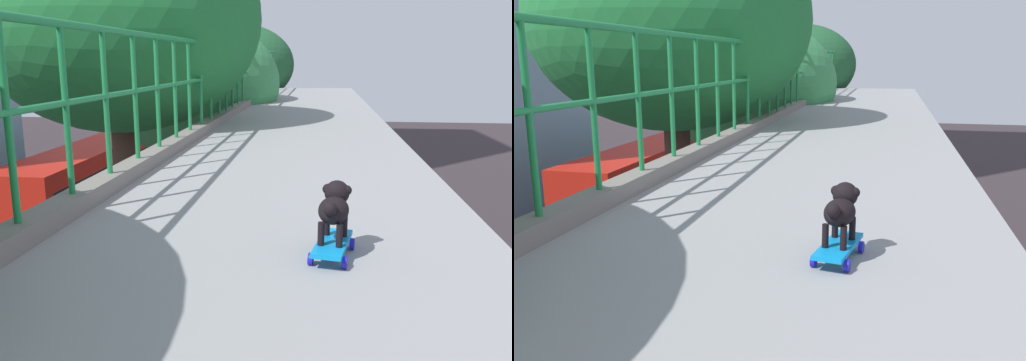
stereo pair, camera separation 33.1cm
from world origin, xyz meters
TOP-DOWN VIEW (x-y plane):
  - city_bus at (-8.16, 20.08)m, footprint 2.58×11.85m
  - roadside_tree_mid at (-1.91, 7.88)m, footprint 4.78×4.78m
  - roadside_tree_far at (-2.14, 12.94)m, footprint 5.08×5.08m
  - roadside_tree_farthest at (-1.69, 20.25)m, footprint 4.17×4.17m
  - toy_skateboard at (1.56, 1.77)m, footprint 0.27×0.49m
  - small_dog at (1.57, 1.80)m, footprint 0.20×0.36m

SIDE VIEW (x-z plane):
  - city_bus at x=-8.16m, z-range 0.22..3.51m
  - toy_skateboard at x=1.56m, z-range 5.84..5.93m
  - small_dog at x=1.57m, z-range 5.94..6.26m
  - roadside_tree_far at x=-2.14m, z-range 2.18..10.21m
  - roadside_tree_farthest at x=-1.69m, z-range 2.44..10.65m
  - roadside_tree_mid at x=-1.91m, z-range 2.75..12.16m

